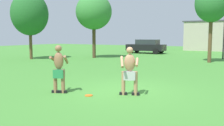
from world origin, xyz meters
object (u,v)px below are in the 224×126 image
Objects in this scene: player_in_green at (59,68)px; frisbee at (89,95)px; car_black_mid_lot at (146,46)px; tree_right_field at (212,4)px; player_near at (130,70)px; tree_near_building at (94,12)px; tree_left_field at (30,14)px.

player_in_green is 1.44m from frisbee.
car_black_mid_lot is (-4.97, 20.01, -0.05)m from player_in_green.
car_black_mid_lot is 10.98m from tree_right_field.
frisbee is 0.05× the size of tree_right_field.
tree_right_field is at bearing 87.07° from player_near.
frisbee is 14.99m from tree_near_building.
player_near is 0.28× the size of tree_right_field.
player_in_green is at bearing -157.41° from player_near.
tree_right_field is (0.63, 12.26, 3.48)m from player_near.
player_near is 0.97× the size of player_in_green.
tree_left_field is at bearing -160.91° from tree_right_field.
tree_right_field is at bearing 77.67° from player_in_green.
player_near is 0.29× the size of tree_left_field.
player_in_green is at bearing -102.33° from tree_right_field.
tree_right_field reaches higher than car_black_mid_lot.
tree_right_field reaches higher than frisbee.
tree_near_building is at bearing 123.59° from frisbee.
frisbee is (-1.12, -0.77, -0.84)m from player_near.
car_black_mid_lot is 0.76× the size of tree_left_field.
tree_left_field is at bearing 150.20° from player_near.
car_black_mid_lot reaches higher than frisbee.
player_near is 1.60m from frisbee.
car_black_mid_lot is (-6.11, 19.84, 0.81)m from frisbee.
car_black_mid_lot is 0.75× the size of tree_right_field.
tree_left_field is 14.54m from tree_right_field.
player_in_green is (-2.26, -0.94, 0.03)m from player_near.
tree_left_field is at bearing 142.11° from player_in_green.
car_black_mid_lot is at bearing 110.77° from player_near.
tree_left_field is (-13.11, 7.51, 2.98)m from player_near.
player_in_green is 13.95m from tree_right_field.
tree_left_field reaches higher than frisbee.
player_in_green is 14.34m from tree_near_building.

